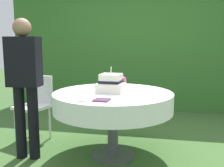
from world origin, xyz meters
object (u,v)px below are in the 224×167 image
serving_plate_near (83,94)px  garden_chair (36,101)px  serving_plate_far (83,100)px  cake_table (113,102)px  napkin_stack (102,100)px  standing_person (25,79)px  wedding_cake (111,84)px

serving_plate_near → garden_chair: bearing=147.0°
serving_plate_far → cake_table: bearing=68.6°
serving_plate_near → napkin_stack: bearing=-43.2°
garden_chair → standing_person: standing_person is taller
cake_table → standing_person: bearing=-165.4°
napkin_stack → garden_chair: 1.42m
cake_table → wedding_cake: bearing=149.3°
serving_plate_near → serving_plate_far: same height
napkin_stack → standing_person: 0.98m
cake_table → napkin_stack: 0.48m
cake_table → napkin_stack: bearing=-92.7°
wedding_cake → standing_person: size_ratio=0.20×
standing_person → cake_table: bearing=14.6°
serving_plate_far → napkin_stack: 0.18m
napkin_stack → standing_person: size_ratio=0.10×
cake_table → serving_plate_near: 0.38m
serving_plate_far → napkin_stack: napkin_stack is taller
serving_plate_near → cake_table: bearing=36.4°
cake_table → standing_person: 1.03m
cake_table → serving_plate_near: (-0.29, -0.21, 0.12)m
serving_plate_near → standing_person: (-0.67, -0.04, 0.15)m
serving_plate_near → napkin_stack: size_ratio=0.69×
wedding_cake → napkin_stack: (-0.00, -0.48, -0.09)m
serving_plate_far → serving_plate_near: bearing=107.3°
standing_person → wedding_cake: bearing=15.6°
standing_person → serving_plate_near: bearing=3.2°
wedding_cake → garden_chair: size_ratio=0.36×
wedding_cake → serving_plate_near: size_ratio=3.09×
cake_table → standing_person: size_ratio=0.86×
serving_plate_near → standing_person: bearing=-176.8°
napkin_stack → garden_chair: (-1.13, 0.81, -0.24)m
serving_plate_far → garden_chair: bearing=138.2°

